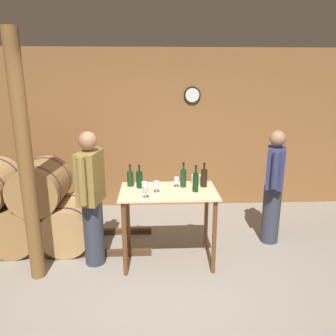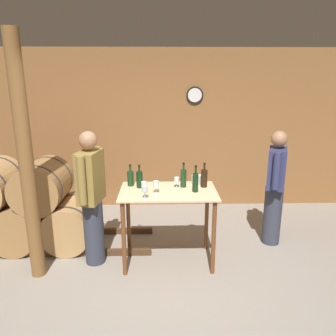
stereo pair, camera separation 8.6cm
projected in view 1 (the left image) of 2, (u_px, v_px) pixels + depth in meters
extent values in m
plane|color=gray|center=(170.00, 297.00, 3.43)|extent=(14.00, 14.00, 0.00)
cube|color=brown|center=(162.00, 130.00, 5.61)|extent=(8.40, 0.05, 2.70)
cylinder|color=black|center=(192.00, 95.00, 5.44)|extent=(0.28, 0.03, 0.28)
cylinder|color=white|center=(192.00, 95.00, 5.42)|extent=(0.23, 0.01, 0.23)
cube|color=#4C331E|center=(13.00, 255.00, 4.17)|extent=(3.52, 0.06, 0.08)
cube|color=#4C331E|center=(30.00, 233.00, 4.75)|extent=(3.52, 0.06, 0.08)
cylinder|color=#9E7242|center=(20.00, 225.00, 4.39)|extent=(0.64, 0.76, 0.64)
cylinder|color=#38383D|center=(13.00, 233.00, 4.17)|extent=(0.66, 0.03, 0.66)
cylinder|color=#38383D|center=(26.00, 218.00, 4.61)|extent=(0.66, 0.03, 0.66)
cylinder|color=tan|center=(70.00, 224.00, 4.42)|extent=(0.64, 0.76, 0.64)
cylinder|color=#38383D|center=(66.00, 231.00, 4.20)|extent=(0.66, 0.03, 0.66)
cylinder|color=#38383D|center=(74.00, 217.00, 4.64)|extent=(0.66, 0.03, 0.66)
cylinder|color=#9E7242|center=(41.00, 186.00, 4.26)|extent=(0.64, 0.76, 0.64)
cylinder|color=#38383D|center=(35.00, 192.00, 4.04)|extent=(0.66, 0.03, 0.66)
cylinder|color=#38383D|center=(46.00, 181.00, 4.48)|extent=(0.66, 0.03, 0.66)
cube|color=beige|center=(168.00, 191.00, 3.88)|extent=(1.15, 0.70, 0.02)
cylinder|color=brown|center=(124.00, 239.00, 3.71)|extent=(0.05, 0.05, 0.91)
cylinder|color=brown|center=(214.00, 237.00, 3.75)|extent=(0.05, 0.05, 0.91)
cylinder|color=brown|center=(128.00, 218.00, 4.26)|extent=(0.05, 0.05, 0.91)
cylinder|color=brown|center=(206.00, 217.00, 4.31)|extent=(0.05, 0.05, 0.91)
cylinder|color=brown|center=(26.00, 164.00, 3.45)|extent=(0.16, 0.16, 2.70)
cylinder|color=#193819|center=(130.00, 179.00, 4.02)|extent=(0.08, 0.08, 0.19)
cylinder|color=#193819|center=(130.00, 168.00, 3.98)|extent=(0.02, 0.02, 0.09)
cylinder|color=black|center=(130.00, 165.00, 3.98)|extent=(0.03, 0.03, 0.02)
cylinder|color=black|center=(139.00, 180.00, 3.96)|extent=(0.08, 0.08, 0.20)
cylinder|color=black|center=(139.00, 168.00, 3.92)|extent=(0.02, 0.02, 0.08)
cylinder|color=black|center=(139.00, 166.00, 3.91)|extent=(0.03, 0.03, 0.02)
cylinder|color=#193819|center=(183.00, 178.00, 3.99)|extent=(0.07, 0.07, 0.22)
cylinder|color=#193819|center=(184.00, 166.00, 3.94)|extent=(0.02, 0.02, 0.09)
cylinder|color=black|center=(184.00, 163.00, 3.94)|extent=(0.03, 0.03, 0.02)
cylinder|color=black|center=(196.00, 182.00, 3.82)|extent=(0.07, 0.07, 0.22)
cylinder|color=black|center=(196.00, 169.00, 3.78)|extent=(0.02, 0.02, 0.10)
cylinder|color=black|center=(196.00, 166.00, 3.77)|extent=(0.03, 0.03, 0.02)
cylinder|color=black|center=(204.00, 178.00, 3.99)|extent=(0.08, 0.08, 0.22)
cylinder|color=black|center=(204.00, 166.00, 3.95)|extent=(0.02, 0.02, 0.08)
cylinder|color=black|center=(204.00, 163.00, 3.94)|extent=(0.03, 0.03, 0.02)
cylinder|color=silver|center=(145.00, 194.00, 3.77)|extent=(0.06, 0.06, 0.00)
cylinder|color=silver|center=(144.00, 190.00, 3.76)|extent=(0.01, 0.01, 0.08)
cylinder|color=silver|center=(144.00, 185.00, 3.74)|extent=(0.07, 0.07, 0.06)
cylinder|color=silver|center=(146.00, 199.00, 3.61)|extent=(0.06, 0.06, 0.00)
cylinder|color=silver|center=(146.00, 195.00, 3.59)|extent=(0.01, 0.01, 0.09)
cylinder|color=silver|center=(145.00, 189.00, 3.58)|extent=(0.07, 0.07, 0.06)
cylinder|color=silver|center=(156.00, 193.00, 3.79)|extent=(0.06, 0.06, 0.00)
cylinder|color=silver|center=(156.00, 190.00, 3.78)|extent=(0.01, 0.01, 0.07)
cylinder|color=silver|center=(156.00, 184.00, 3.76)|extent=(0.07, 0.07, 0.07)
cylinder|color=silver|center=(177.00, 188.00, 3.98)|extent=(0.06, 0.06, 0.00)
cylinder|color=silver|center=(177.00, 185.00, 3.97)|extent=(0.01, 0.01, 0.06)
cylinder|color=silver|center=(177.00, 180.00, 3.95)|extent=(0.06, 0.06, 0.07)
cylinder|color=white|center=(196.00, 179.00, 4.12)|extent=(0.12, 0.12, 0.11)
cylinder|color=#333847|center=(94.00, 233.00, 3.98)|extent=(0.24, 0.24, 0.81)
cube|color=olive|center=(90.00, 177.00, 3.79)|extent=(0.29, 0.43, 0.61)
sphere|color=#9E7051|center=(88.00, 141.00, 3.68)|extent=(0.21, 0.21, 0.21)
cylinder|color=olive|center=(82.00, 181.00, 3.54)|extent=(0.09, 0.09, 0.55)
cylinder|color=olive|center=(97.00, 169.00, 4.02)|extent=(0.09, 0.09, 0.55)
cylinder|color=#333847|center=(271.00, 214.00, 4.51)|extent=(0.24, 0.24, 0.81)
cube|color=navy|center=(275.00, 167.00, 4.34)|extent=(0.34, 0.45, 0.53)
sphere|color=#9E7051|center=(278.00, 138.00, 4.23)|extent=(0.21, 0.21, 0.21)
cylinder|color=navy|center=(275.00, 161.00, 4.56)|extent=(0.09, 0.09, 0.47)
cylinder|color=navy|center=(275.00, 170.00, 4.10)|extent=(0.09, 0.09, 0.47)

